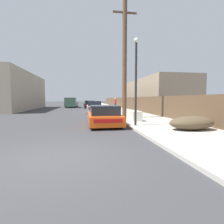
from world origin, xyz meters
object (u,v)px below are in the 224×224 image
pickup_truck (71,103)px  parked_sports_car_red (104,116)px  discarded_fridge (134,115)px  brush_pile (192,123)px  car_parked_mid (94,107)px  car_parked_far (89,104)px  street_lamp (136,75)px  utility_pole (125,59)px  pedestrian (115,103)px

pickup_truck → parked_sports_car_red: bearing=102.2°
pickup_truck → discarded_fridge: bearing=108.2°
pickup_truck → brush_pile: (7.19, -25.67, -0.45)m
car_parked_mid → pickup_truck: (-3.43, 12.36, 0.28)m
car_parked_far → discarded_fridge: bearing=-85.4°
parked_sports_car_red → street_lamp: 3.05m
car_parked_mid → utility_pole: bearing=-75.0°
parked_sports_car_red → pickup_truck: (-3.35, 22.75, 0.35)m
utility_pole → car_parked_far: bearing=96.6°
discarded_fridge → pickup_truck: pickup_truck is taller
car_parked_far → pedestrian: (3.79, -4.32, 0.33)m
discarded_fridge → pedestrian: bearing=84.1°
parked_sports_car_red → car_parked_mid: size_ratio=0.85×
utility_pole → street_lamp: utility_pole is taller
car_parked_mid → street_lamp: 11.87m
pedestrian → discarded_fridge: bearing=-95.5°
car_parked_far → pickup_truck: 4.06m
pickup_truck → car_parked_mid: bearing=109.3°
discarded_fridge → pedestrian: size_ratio=0.99×
brush_pile → pedestrian: (-0.18, 18.89, 0.50)m
car_parked_far → utility_pole: utility_pole is taller
parked_sports_car_red → car_parked_far: 20.30m
car_parked_far → street_lamp: bearing=-87.6°
parked_sports_car_red → utility_pole: (1.90, 2.65, 4.01)m
car_parked_mid → brush_pile: size_ratio=2.18×
parked_sports_car_red → pedestrian: 16.39m
discarded_fridge → pickup_truck: size_ratio=0.28×
car_parked_mid → pedestrian: 6.64m
utility_pole → street_lamp: (-0.28, -3.81, -1.70)m
parked_sports_car_red → pedestrian: size_ratio=2.52×
brush_pile → pedestrian: size_ratio=1.35×
street_lamp → brush_pile: (2.22, -1.76, -2.41)m
discarded_fridge → pedestrian: 15.01m
discarded_fridge → utility_pole: (-0.31, 1.61, 4.10)m
pickup_truck → car_parked_far: bearing=146.5°
car_parked_far → pedestrian: 5.76m
car_parked_mid → car_parked_far: car_parked_mid is taller
utility_pole → pickup_truck: bearing=104.6°
car_parked_mid → brush_pile: car_parked_mid is taller
parked_sports_car_red → street_lamp: (1.62, -1.16, 2.31)m
pickup_truck → utility_pole: (5.25, -20.10, 3.66)m
parked_sports_car_red → brush_pile: size_ratio=1.86×
car_parked_mid → car_parked_far: bearing=93.0°
parked_sports_car_red → brush_pile: (3.84, -2.92, -0.10)m
pedestrian → street_lamp: bearing=-96.8°
car_parked_far → utility_pole: (2.03, -17.65, 3.94)m
street_lamp → pedestrian: (2.04, 17.14, -1.91)m
pickup_truck → utility_pole: size_ratio=0.65×
discarded_fridge → parked_sports_car_red: bearing=-155.1°
pickup_truck → pedestrian: (7.01, -6.78, 0.04)m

